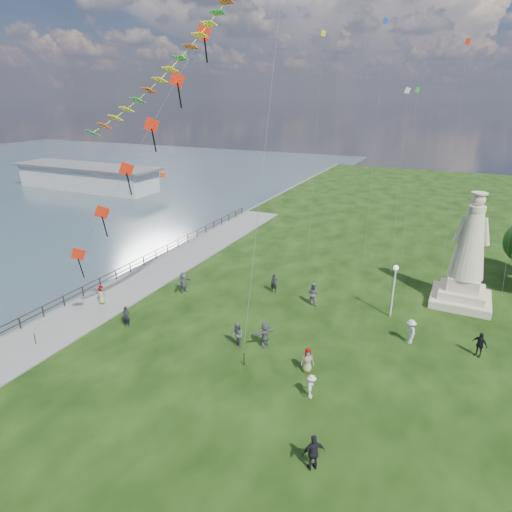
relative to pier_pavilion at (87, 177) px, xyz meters
The scene contains 18 objects.
waterfront 49.44m from the pier_pavilion, 41.92° to the right, with size 200.00×200.00×1.51m.
pier_pavilion is the anchor object (origin of this frame).
statue 68.97m from the pier_pavilion, 19.95° to the right, with size 4.66×4.66×9.26m.
lamppost 66.34m from the pier_pavilion, 25.37° to the right, with size 0.40×0.40×4.28m.
person_0 57.16m from the pier_pavilion, 42.07° to the right, with size 0.59×0.39×1.62m, color black.
person_1 63.30m from the pier_pavilion, 36.11° to the right, with size 0.88×0.54×1.80m, color #595960.
person_2 70.00m from the pier_pavilion, 35.02° to the right, with size 0.94×0.49×1.46m, color silver.
person_3 74.12m from the pier_pavilion, 37.28° to the right, with size 1.10×0.56×1.88m, color black.
person_4 67.95m from the pier_pavilion, 33.97° to the right, with size 0.80×0.49×1.64m, color #595960.
person_5 53.28m from the pier_pavilion, 36.31° to the right, with size 1.77×0.76×1.91m, color #595960.
person_6 57.44m from the pier_pavilion, 29.42° to the right, with size 0.61×0.40×1.67m, color black.
person_7 61.09m from the pier_pavilion, 28.30° to the right, with size 0.92×0.57×1.89m, color #595960.
person_8 69.43m from the pier_pavilion, 27.25° to the right, with size 1.14×0.59×1.77m, color silver.
person_9 73.16m from the pier_pavilion, 25.54° to the right, with size 1.02×0.52×1.74m, color black.
person_10 52.68m from the pier_pavilion, 43.60° to the right, with size 0.77×0.47×1.57m, color #595960.
person_11 64.15m from the pier_pavilion, 34.60° to the right, with size 1.70×0.73×1.83m, color #595960.
red_kite_train 58.79m from the pier_pavilion, 40.31° to the right, with size 9.35×9.35×20.27m.
small_kites 60.05m from the pier_pavilion, 17.95° to the right, with size 31.05×17.99×22.84m.
Camera 1 is at (10.93, -17.59, 16.07)m, focal length 30.00 mm.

